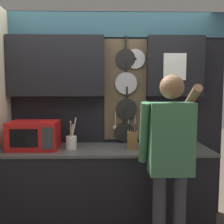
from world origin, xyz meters
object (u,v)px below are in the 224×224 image
object	(u,v)px
knife_block	(132,140)
microwave	(34,135)
utensil_crock	(71,141)
person	(170,153)

from	to	relation	value
knife_block	microwave	bearing A→B (deg)	-179.95
microwave	utensil_crock	size ratio (longest dim) A/B	1.51
microwave	knife_block	xyz separation A→B (m)	(1.09, 0.00, -0.06)
utensil_crock	person	xyz separation A→B (m)	(0.96, -0.58, 0.01)
knife_block	person	bearing A→B (deg)	-64.16
knife_block	person	size ratio (longest dim) A/B	0.16
knife_block	person	world-z (taller)	person
person	utensil_crock	bearing A→B (deg)	148.93
utensil_crock	person	size ratio (longest dim) A/B	0.20
microwave	utensil_crock	xyz separation A→B (m)	(0.41, 0.00, -0.07)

